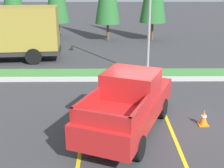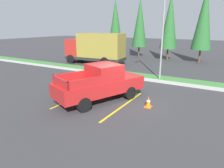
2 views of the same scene
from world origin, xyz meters
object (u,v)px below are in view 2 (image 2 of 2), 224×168
object	(u,v)px
street_light	(162,27)
cypress_tree_left_inner	(140,23)
pickup_truck_main	(100,83)
cargo_truck_distant	(96,47)
cypress_tree_center	(170,21)
cypress_tree_right_inner	(204,18)
traffic_cone	(148,102)
cypress_tree_leftmost	(115,23)

from	to	relation	value
street_light	cypress_tree_left_inner	xyz separation A→B (m)	(-6.52, 11.11, 0.52)
pickup_truck_main	street_light	xyz separation A→B (m)	(1.46, 6.34, 3.04)
pickup_truck_main	cypress_tree_left_inner	bearing A→B (deg)	106.19
cargo_truck_distant	cypress_tree_center	xyz separation A→B (m)	(6.32, 6.65, 2.90)
street_light	cypress_tree_left_inner	distance (m)	12.89
cypress_tree_right_inner	traffic_cone	bearing A→B (deg)	-90.98
cypress_tree_left_inner	traffic_cone	size ratio (longest dim) A/B	13.02
cypress_tree_leftmost	cypress_tree_center	world-z (taller)	cypress_tree_center
traffic_cone	pickup_truck_main	bearing A→B (deg)	-171.85
street_light	cargo_truck_distant	bearing A→B (deg)	158.02
pickup_truck_main	street_light	size ratio (longest dim) A/B	0.78
cypress_tree_right_inner	traffic_cone	world-z (taller)	cypress_tree_right_inner
pickup_truck_main	cypress_tree_center	distance (m)	16.85
pickup_truck_main	cypress_tree_center	world-z (taller)	cypress_tree_center
cypress_tree_center	traffic_cone	distance (m)	17.00
cypress_tree_left_inner	cypress_tree_right_inner	world-z (taller)	cypress_tree_right_inner
pickup_truck_main	cypress_tree_right_inner	size ratio (longest dim) A/B	0.65
cypress_tree_leftmost	cypress_tree_center	xyz separation A→B (m)	(7.98, -0.77, 0.11)
cypress_tree_leftmost	cypress_tree_left_inner	size ratio (longest dim) A/B	1.01
cypress_tree_center	cargo_truck_distant	bearing A→B (deg)	-133.53
cypress_tree_center	traffic_cone	world-z (taller)	cypress_tree_center
cargo_truck_distant	cypress_tree_left_inner	size ratio (longest dim) A/B	0.89
cargo_truck_distant	cypress_tree_leftmost	world-z (taller)	cypress_tree_leftmost
cypress_tree_leftmost	street_light	bearing A→B (deg)	-46.85
cargo_truck_distant	street_light	distance (m)	9.44
cypress_tree_center	cypress_tree_right_inner	size ratio (longest dim) A/B	0.94
pickup_truck_main	cargo_truck_distant	bearing A→B (deg)	125.83
cargo_truck_distant	street_light	size ratio (longest dim) A/B	0.99
pickup_truck_main	street_light	distance (m)	7.18
cargo_truck_distant	cypress_tree_right_inner	bearing A→B (deg)	33.56
cypress_tree_right_inner	cypress_tree_center	bearing A→B (deg)	-179.28
cargo_truck_distant	cypress_tree_center	size ratio (longest dim) A/B	0.87
cargo_truck_distant	traffic_cone	world-z (taller)	cargo_truck_distant
cypress_tree_right_inner	pickup_truck_main	bearing A→B (deg)	-100.47
pickup_truck_main	cypress_tree_right_inner	distance (m)	17.22
pickup_truck_main	traffic_cone	distance (m)	2.89
cypress_tree_left_inner	cypress_tree_right_inner	xyz separation A→B (m)	(8.11, -0.97, 0.43)
cypress_tree_left_inner	cypress_tree_right_inner	distance (m)	8.18
cargo_truck_distant	street_light	xyz separation A→B (m)	(8.51, -3.43, 2.24)
street_light	cypress_tree_center	xyz separation A→B (m)	(-2.19, 10.08, 0.66)
cargo_truck_distant	traffic_cone	size ratio (longest dim) A/B	11.65
street_light	cypress_tree_leftmost	xyz separation A→B (m)	(-10.18, 10.85, 0.55)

